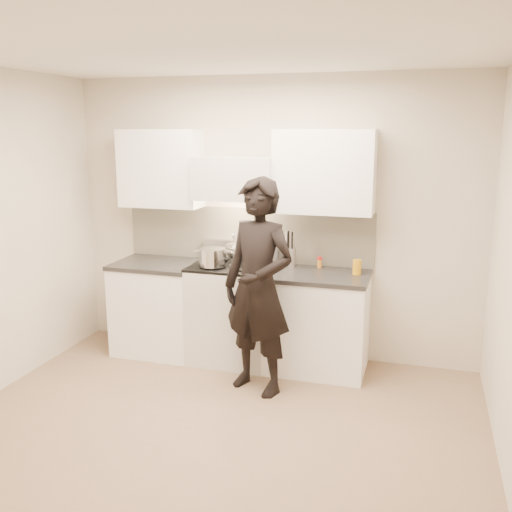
# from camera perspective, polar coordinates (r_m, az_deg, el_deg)

# --- Properties ---
(ground_plane) EXTENTS (4.00, 4.00, 0.00)m
(ground_plane) POSITION_cam_1_polar(r_m,az_deg,el_deg) (4.40, -4.69, -17.47)
(ground_plane) COLOR #826853
(room_shell) EXTENTS (4.04, 3.54, 2.70)m
(room_shell) POSITION_cam_1_polar(r_m,az_deg,el_deg) (4.22, -3.99, 4.34)
(room_shell) COLOR beige
(room_shell) RESTS_ON ground
(stove) EXTENTS (0.76, 0.65, 0.96)m
(stove) POSITION_cam_1_polar(r_m,az_deg,el_deg) (5.53, -2.35, -5.62)
(stove) COLOR silver
(stove) RESTS_ON ground
(counter_right) EXTENTS (0.92, 0.67, 0.92)m
(counter_right) POSITION_cam_1_polar(r_m,az_deg,el_deg) (5.34, 6.17, -6.53)
(counter_right) COLOR white
(counter_right) RESTS_ON ground
(counter_left) EXTENTS (0.82, 0.67, 0.92)m
(counter_left) POSITION_cam_1_polar(r_m,az_deg,el_deg) (5.82, -9.67, -5.00)
(counter_left) COLOR white
(counter_left) RESTS_ON ground
(wok) EXTENTS (0.40, 0.50, 0.33)m
(wok) POSITION_cam_1_polar(r_m,az_deg,el_deg) (5.43, -0.96, 0.53)
(wok) COLOR silver
(wok) RESTS_ON stove
(stock_pot) EXTENTS (0.34, 0.30, 0.16)m
(stock_pot) POSITION_cam_1_polar(r_m,az_deg,el_deg) (5.29, -4.36, -0.12)
(stock_pot) COLOR silver
(stock_pot) RESTS_ON stove
(utensil_crock) EXTENTS (0.13, 0.13, 0.34)m
(utensil_crock) POSITION_cam_1_polar(r_m,az_deg,el_deg) (5.41, 3.34, 0.01)
(utensil_crock) COLOR silver
(utensil_crock) RESTS_ON counter_right
(spice_jar) EXTENTS (0.05, 0.05, 0.10)m
(spice_jar) POSITION_cam_1_polar(r_m,az_deg,el_deg) (5.41, 6.37, -0.62)
(spice_jar) COLOR orange
(spice_jar) RESTS_ON counter_right
(oil_glass) EXTENTS (0.08, 0.08, 0.13)m
(oil_glass) POSITION_cam_1_polar(r_m,az_deg,el_deg) (5.21, 10.07, -1.10)
(oil_glass) COLOR #CD8D0E
(oil_glass) RESTS_ON counter_right
(person) EXTENTS (0.78, 0.65, 1.83)m
(person) POSITION_cam_1_polar(r_m,az_deg,el_deg) (4.75, 0.24, -3.13)
(person) COLOR black
(person) RESTS_ON ground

